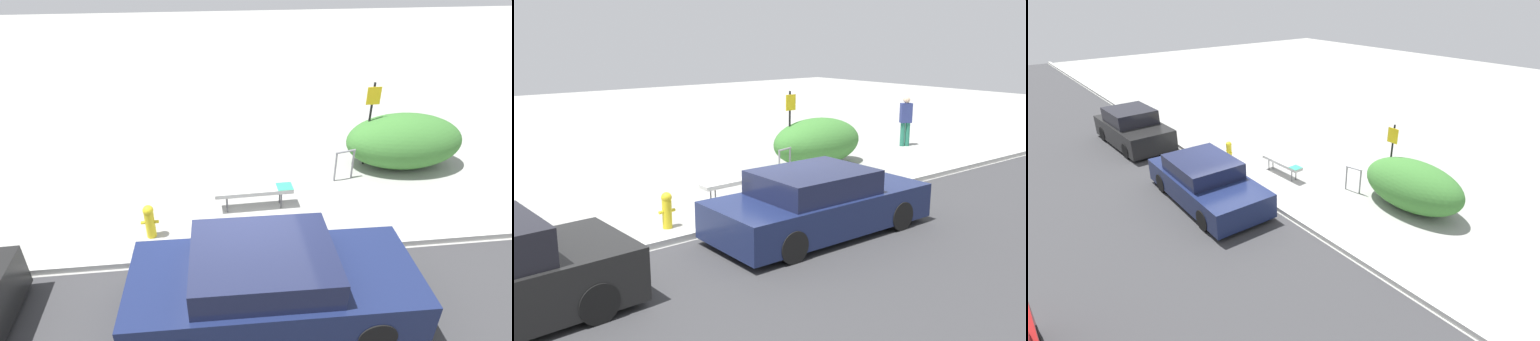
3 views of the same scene
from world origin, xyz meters
TOP-DOWN VIEW (x-y plane):
  - ground_plane at (0.00, 0.00)m, footprint 60.00×60.00m
  - road_strip at (0.00, -5.15)m, footprint 60.00×10.00m
  - curb at (0.00, 0.00)m, footprint 60.00×0.20m
  - bench at (0.42, 1.59)m, footprint 1.78×0.40m
  - bike_rack at (2.82, 2.58)m, footprint 0.55×0.18m
  - sign_post at (3.62, 3.30)m, footprint 0.36×0.08m
  - fire_hydrant at (-1.83, 0.82)m, footprint 0.36×0.22m
  - shrub_hedge at (4.59, 3.15)m, footprint 3.12×1.78m
  - parked_car_near at (0.37, -1.34)m, footprint 4.64×1.99m
  - parked_car_far at (-5.86, -1.31)m, footprint 4.22×1.96m

SIDE VIEW (x-z plane):
  - ground_plane at x=0.00m, z-range 0.00..0.00m
  - road_strip at x=0.00m, z-range 0.00..0.01m
  - curb at x=0.00m, z-range 0.00..0.13m
  - fire_hydrant at x=-1.83m, z-range 0.03..0.79m
  - bench at x=0.42m, z-range 0.19..0.71m
  - bike_rack at x=2.82m, z-range 0.09..0.91m
  - parked_car_near at x=0.37m, z-range -0.04..1.28m
  - parked_car_far at x=-5.86m, z-range -0.07..1.41m
  - shrub_hedge at x=4.59m, z-range 0.00..1.44m
  - sign_post at x=3.62m, z-range 0.23..2.53m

